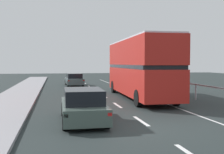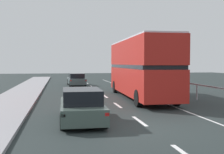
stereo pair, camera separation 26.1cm
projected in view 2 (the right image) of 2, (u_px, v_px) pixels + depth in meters
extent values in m
cube|color=#242C2C|center=(148.00, 128.00, 11.16)|extent=(75.02, 120.00, 0.10)
cube|color=silver|center=(140.00, 121.00, 12.31)|extent=(0.16, 2.10, 0.01)
cube|color=silver|center=(118.00, 105.00, 16.93)|extent=(0.16, 2.10, 0.01)
cube|color=silver|center=(105.00, 96.00, 21.56)|extent=(0.16, 2.10, 0.01)
cube|color=silver|center=(97.00, 90.00, 26.18)|extent=(0.16, 2.10, 0.01)
cube|color=silver|center=(91.00, 86.00, 30.80)|extent=(0.16, 2.10, 0.01)
cube|color=silver|center=(87.00, 83.00, 35.42)|extent=(0.16, 2.10, 0.01)
cube|color=silver|center=(84.00, 81.00, 40.04)|extent=(0.16, 2.10, 0.01)
cube|color=silver|center=(151.00, 98.00, 20.56)|extent=(0.12, 46.00, 0.01)
cube|color=#B4B2B9|center=(186.00, 83.00, 21.01)|extent=(0.08, 42.00, 0.08)
cylinder|color=#B4B2B9|center=(197.00, 92.00, 19.31)|extent=(0.10, 0.10, 1.06)
cylinder|color=#B4B2B9|center=(176.00, 88.00, 22.75)|extent=(0.10, 0.10, 1.06)
cylinder|color=#B4B2B9|center=(161.00, 85.00, 26.19)|extent=(0.10, 0.10, 1.06)
cylinder|color=#B4B2B9|center=(149.00, 82.00, 29.62)|extent=(0.10, 0.10, 1.06)
cylinder|color=#B4B2B9|center=(140.00, 80.00, 33.06)|extent=(0.10, 0.10, 1.06)
cylinder|color=#B4B2B9|center=(132.00, 79.00, 36.50)|extent=(0.10, 0.10, 1.06)
cylinder|color=#B4B2B9|center=(126.00, 77.00, 39.93)|extent=(0.10, 0.10, 1.06)
cube|color=#B41F19|center=(140.00, 81.00, 20.24)|extent=(2.80, 11.01, 1.82)
cube|color=black|center=(141.00, 66.00, 20.19)|extent=(2.80, 10.57, 0.24)
cube|color=#B41F19|center=(141.00, 53.00, 20.14)|extent=(2.80, 11.01, 1.69)
cube|color=silver|center=(141.00, 40.00, 20.09)|extent=(2.74, 10.79, 0.10)
cube|color=black|center=(125.00, 76.00, 25.61)|extent=(2.26, 0.10, 1.27)
cube|color=yellow|center=(125.00, 50.00, 25.50)|extent=(1.50, 0.08, 0.28)
cylinder|color=black|center=(115.00, 87.00, 24.11)|extent=(0.31, 1.01, 1.00)
cylinder|color=black|center=(141.00, 86.00, 24.47)|extent=(0.31, 1.01, 1.00)
cylinder|color=black|center=(138.00, 98.00, 16.27)|extent=(0.31, 1.01, 1.00)
cylinder|color=black|center=(176.00, 97.00, 16.63)|extent=(0.31, 1.01, 1.00)
cube|color=#41514A|center=(82.00, 110.00, 12.23)|extent=(1.82, 4.33, 0.64)
cube|color=black|center=(82.00, 96.00, 11.99)|extent=(1.59, 2.39, 0.60)
cube|color=red|center=(63.00, 116.00, 10.00)|extent=(0.16, 0.06, 0.12)
cube|color=red|center=(107.00, 114.00, 10.27)|extent=(0.16, 0.06, 0.12)
cylinder|color=black|center=(63.00, 109.00, 13.54)|extent=(0.21, 0.64, 0.64)
cylinder|color=black|center=(96.00, 108.00, 13.81)|extent=(0.21, 0.64, 0.64)
cylinder|color=black|center=(63.00, 121.00, 10.67)|extent=(0.21, 0.64, 0.64)
cylinder|color=black|center=(105.00, 120.00, 10.95)|extent=(0.21, 0.64, 0.64)
cube|color=#435355|center=(76.00, 81.00, 31.99)|extent=(1.96, 4.34, 0.66)
cube|color=black|center=(77.00, 76.00, 31.75)|extent=(1.66, 2.41, 0.52)
cube|color=red|center=(71.00, 81.00, 29.76)|extent=(0.16, 0.07, 0.12)
cube|color=red|center=(86.00, 80.00, 30.11)|extent=(0.16, 0.07, 0.12)
cylinder|color=black|center=(68.00, 82.00, 33.22)|extent=(0.23, 0.65, 0.64)
cylinder|color=black|center=(82.00, 82.00, 33.58)|extent=(0.23, 0.65, 0.64)
cylinder|color=black|center=(70.00, 84.00, 30.42)|extent=(0.23, 0.65, 0.64)
cylinder|color=black|center=(85.00, 83.00, 30.78)|extent=(0.23, 0.65, 0.64)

